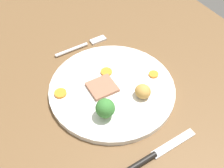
{
  "coord_description": "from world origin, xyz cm",
  "views": [
    {
      "loc": [
        38.26,
        -24.97,
        54.78
      ],
      "look_at": [
        0.82,
        -2.5,
        6.0
      ],
      "focal_mm": 45.25,
      "sensor_mm": 36.0,
      "label": 1
    }
  ],
  "objects_px": {
    "carrot_coin_back": "(60,93)",
    "broccoli_floret": "(105,108)",
    "knife": "(152,156)",
    "carrot_coin_side": "(154,74)",
    "dinner_plate": "(112,89)",
    "carrot_coin_front": "(106,72)",
    "roast_potato_left": "(143,91)",
    "fork": "(83,46)",
    "meat_slice_main": "(103,88)"
  },
  "relations": [
    {
      "from": "dinner_plate",
      "to": "carrot_coin_back",
      "type": "height_order",
      "value": "carrot_coin_back"
    },
    {
      "from": "carrot_coin_back",
      "to": "broccoli_floret",
      "type": "height_order",
      "value": "broccoli_floret"
    },
    {
      "from": "dinner_plate",
      "to": "roast_potato_left",
      "type": "distance_m",
      "value": 0.08
    },
    {
      "from": "carrot_coin_side",
      "to": "fork",
      "type": "xyz_separation_m",
      "value": [
        -0.2,
        -0.09,
        -0.01
      ]
    },
    {
      "from": "carrot_coin_side",
      "to": "fork",
      "type": "distance_m",
      "value": 0.22
    },
    {
      "from": "meat_slice_main",
      "to": "roast_potato_left",
      "type": "bearing_deg",
      "value": 47.11
    },
    {
      "from": "fork",
      "to": "knife",
      "type": "height_order",
      "value": "knife"
    },
    {
      "from": "dinner_plate",
      "to": "carrot_coin_back",
      "type": "distance_m",
      "value": 0.12
    },
    {
      "from": "carrot_coin_front",
      "to": "carrot_coin_back",
      "type": "bearing_deg",
      "value": -87.58
    },
    {
      "from": "knife",
      "to": "dinner_plate",
      "type": "bearing_deg",
      "value": 81.74
    },
    {
      "from": "dinner_plate",
      "to": "carrot_coin_front",
      "type": "height_order",
      "value": "carrot_coin_front"
    },
    {
      "from": "dinner_plate",
      "to": "fork",
      "type": "relative_size",
      "value": 1.94
    },
    {
      "from": "carrot_coin_side",
      "to": "meat_slice_main",
      "type": "bearing_deg",
      "value": -100.28
    },
    {
      "from": "fork",
      "to": "roast_potato_left",
      "type": "bearing_deg",
      "value": -82.76
    },
    {
      "from": "meat_slice_main",
      "to": "carrot_coin_side",
      "type": "bearing_deg",
      "value": 79.72
    },
    {
      "from": "broccoli_floret",
      "to": "knife",
      "type": "bearing_deg",
      "value": 14.34
    },
    {
      "from": "meat_slice_main",
      "to": "fork",
      "type": "bearing_deg",
      "value": 168.71
    },
    {
      "from": "roast_potato_left",
      "to": "fork",
      "type": "relative_size",
      "value": 0.25
    },
    {
      "from": "dinner_plate",
      "to": "roast_potato_left",
      "type": "bearing_deg",
      "value": 37.92
    },
    {
      "from": "carrot_coin_back",
      "to": "carrot_coin_side",
      "type": "height_order",
      "value": "same"
    },
    {
      "from": "fork",
      "to": "carrot_coin_back",
      "type": "bearing_deg",
      "value": -133.12
    },
    {
      "from": "dinner_plate",
      "to": "carrot_coin_back",
      "type": "bearing_deg",
      "value": -110.29
    },
    {
      "from": "fork",
      "to": "carrot_coin_front",
      "type": "bearing_deg",
      "value": -91.06
    },
    {
      "from": "carrot_coin_front",
      "to": "carrot_coin_side",
      "type": "height_order",
      "value": "same"
    },
    {
      "from": "meat_slice_main",
      "to": "knife",
      "type": "height_order",
      "value": "meat_slice_main"
    },
    {
      "from": "knife",
      "to": "carrot_coin_back",
      "type": "bearing_deg",
      "value": 109.91
    },
    {
      "from": "fork",
      "to": "knife",
      "type": "xyz_separation_m",
      "value": [
        0.37,
        -0.04,
        0.0
      ]
    },
    {
      "from": "carrot_coin_front",
      "to": "meat_slice_main",
      "type": "bearing_deg",
      "value": -38.11
    },
    {
      "from": "carrot_coin_side",
      "to": "broccoli_floret",
      "type": "relative_size",
      "value": 0.49
    },
    {
      "from": "meat_slice_main",
      "to": "carrot_coin_back",
      "type": "bearing_deg",
      "value": -112.51
    },
    {
      "from": "broccoli_floret",
      "to": "knife",
      "type": "height_order",
      "value": "broccoli_floret"
    },
    {
      "from": "carrot_coin_back",
      "to": "dinner_plate",
      "type": "bearing_deg",
      "value": 69.71
    },
    {
      "from": "knife",
      "to": "roast_potato_left",
      "type": "bearing_deg",
      "value": 60.89
    },
    {
      "from": "roast_potato_left",
      "to": "carrot_coin_back",
      "type": "height_order",
      "value": "roast_potato_left"
    },
    {
      "from": "carrot_coin_back",
      "to": "broccoli_floret",
      "type": "relative_size",
      "value": 0.59
    },
    {
      "from": "meat_slice_main",
      "to": "roast_potato_left",
      "type": "distance_m",
      "value": 0.09
    },
    {
      "from": "carrot_coin_back",
      "to": "fork",
      "type": "xyz_separation_m",
      "value": [
        -0.14,
        0.13,
        -0.01
      ]
    },
    {
      "from": "knife",
      "to": "broccoli_floret",
      "type": "bearing_deg",
      "value": 102.89
    },
    {
      "from": "carrot_coin_front",
      "to": "knife",
      "type": "relative_size",
      "value": 0.15
    },
    {
      "from": "roast_potato_left",
      "to": "carrot_coin_side",
      "type": "relative_size",
      "value": 1.6
    },
    {
      "from": "carrot_coin_front",
      "to": "broccoli_floret",
      "type": "bearing_deg",
      "value": -31.08
    },
    {
      "from": "carrot_coin_back",
      "to": "knife",
      "type": "relative_size",
      "value": 0.15
    },
    {
      "from": "carrot_coin_front",
      "to": "fork",
      "type": "bearing_deg",
      "value": 179.49
    },
    {
      "from": "carrot_coin_back",
      "to": "carrot_coin_side",
      "type": "xyz_separation_m",
      "value": [
        0.06,
        0.22,
        -0.0
      ]
    },
    {
      "from": "dinner_plate",
      "to": "roast_potato_left",
      "type": "height_order",
      "value": "roast_potato_left"
    },
    {
      "from": "roast_potato_left",
      "to": "carrot_coin_front",
      "type": "bearing_deg",
      "value": -162.32
    },
    {
      "from": "carrot_coin_front",
      "to": "knife",
      "type": "distance_m",
      "value": 0.24
    },
    {
      "from": "broccoli_floret",
      "to": "fork",
      "type": "xyz_separation_m",
      "value": [
        -0.24,
        0.07,
        -0.04
      ]
    },
    {
      "from": "knife",
      "to": "carrot_coin_side",
      "type": "bearing_deg",
      "value": 51.29
    },
    {
      "from": "dinner_plate",
      "to": "meat_slice_main",
      "type": "xyz_separation_m",
      "value": [
        -0.0,
        -0.02,
        0.01
      ]
    }
  ]
}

